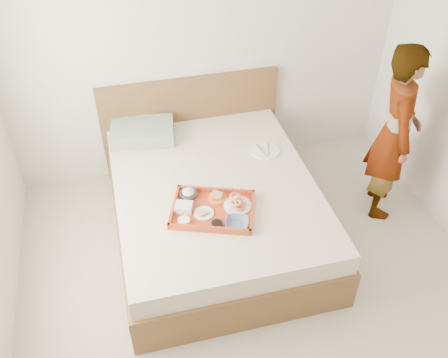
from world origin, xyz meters
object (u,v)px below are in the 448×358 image
dinner_plate (265,151)px  person (395,134)px  tray (213,209)px  bed (215,208)px

dinner_plate → person: (0.98, -0.34, 0.24)m
person → dinner_plate: bearing=92.0°
tray → person: person is taller
bed → tray: (-0.09, -0.31, 0.29)m
dinner_plate → person: person is taller
dinner_plate → tray: bearing=-134.3°
bed → dinner_plate: dinner_plate is taller
bed → tray: 0.43m
bed → person: person is taller
bed → tray: bearing=-106.0°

